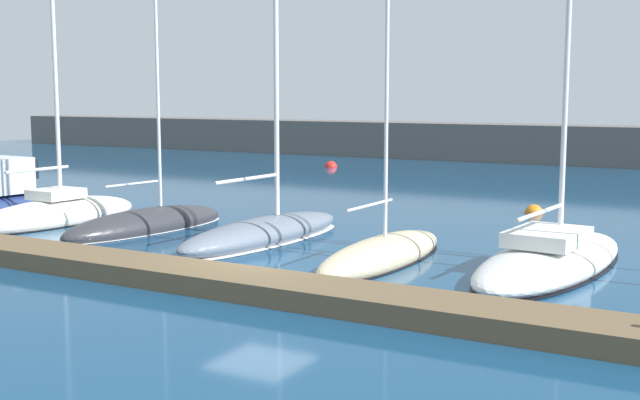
{
  "coord_description": "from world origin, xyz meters",
  "views": [
    {
      "loc": [
        12.28,
        -18.26,
        5.0
      ],
      "look_at": [
        -0.54,
        4.32,
        1.58
      ],
      "focal_mm": 45.4,
      "sensor_mm": 36.0,
      "label": 1
    }
  ],
  "objects_px": {
    "sailboat_slate_fourth": "(264,228)",
    "sailboat_sand_fifth": "(382,254)",
    "mooring_buoy_red": "(331,167)",
    "sailboat_white_sixth": "(551,256)",
    "mooring_buoy_orange": "(534,213)",
    "sailboat_ivory_second": "(57,214)",
    "sailboat_charcoal_third": "(147,223)"
  },
  "relations": [
    {
      "from": "mooring_buoy_orange",
      "to": "sailboat_ivory_second",
      "type": "bearing_deg",
      "value": -143.33
    },
    {
      "from": "sailboat_sand_fifth",
      "to": "sailboat_white_sixth",
      "type": "distance_m",
      "value": 4.85
    },
    {
      "from": "sailboat_sand_fifth",
      "to": "mooring_buoy_red",
      "type": "distance_m",
      "value": 31.61
    },
    {
      "from": "sailboat_ivory_second",
      "to": "mooring_buoy_orange",
      "type": "height_order",
      "value": "sailboat_ivory_second"
    },
    {
      "from": "sailboat_slate_fourth",
      "to": "sailboat_sand_fifth",
      "type": "bearing_deg",
      "value": -100.08
    },
    {
      "from": "sailboat_charcoal_third",
      "to": "sailboat_ivory_second",
      "type": "bearing_deg",
      "value": 99.85
    },
    {
      "from": "sailboat_sand_fifth",
      "to": "mooring_buoy_orange",
      "type": "bearing_deg",
      "value": -4.51
    },
    {
      "from": "sailboat_slate_fourth",
      "to": "sailboat_sand_fifth",
      "type": "relative_size",
      "value": 1.45
    },
    {
      "from": "sailboat_sand_fifth",
      "to": "sailboat_white_sixth",
      "type": "bearing_deg",
      "value": -70.23
    },
    {
      "from": "mooring_buoy_orange",
      "to": "sailboat_charcoal_third",
      "type": "bearing_deg",
      "value": -134.72
    },
    {
      "from": "sailboat_sand_fifth",
      "to": "mooring_buoy_orange",
      "type": "relative_size",
      "value": 14.73
    },
    {
      "from": "sailboat_charcoal_third",
      "to": "sailboat_white_sixth",
      "type": "bearing_deg",
      "value": -81.04
    },
    {
      "from": "sailboat_charcoal_third",
      "to": "sailboat_sand_fifth",
      "type": "distance_m",
      "value": 10.03
    },
    {
      "from": "sailboat_white_sixth",
      "to": "mooring_buoy_red",
      "type": "relative_size",
      "value": 21.13
    },
    {
      "from": "mooring_buoy_red",
      "to": "mooring_buoy_orange",
      "type": "relative_size",
      "value": 1.14
    },
    {
      "from": "sailboat_slate_fourth",
      "to": "sailboat_charcoal_third",
      "type": "bearing_deg",
      "value": 96.47
    },
    {
      "from": "sailboat_sand_fifth",
      "to": "mooring_buoy_orange",
      "type": "height_order",
      "value": "sailboat_sand_fifth"
    },
    {
      "from": "sailboat_slate_fourth",
      "to": "sailboat_sand_fifth",
      "type": "distance_m",
      "value": 5.14
    },
    {
      "from": "sailboat_white_sixth",
      "to": "mooring_buoy_orange",
      "type": "relative_size",
      "value": 24.14
    },
    {
      "from": "sailboat_charcoal_third",
      "to": "sailboat_white_sixth",
      "type": "height_order",
      "value": "sailboat_white_sixth"
    },
    {
      "from": "sailboat_slate_fourth",
      "to": "mooring_buoy_orange",
      "type": "distance_m",
      "value": 12.74
    },
    {
      "from": "sailboat_slate_fourth",
      "to": "mooring_buoy_red",
      "type": "xyz_separation_m",
      "value": [
        -11.56,
        25.74,
        -0.46
      ]
    },
    {
      "from": "sailboat_charcoal_third",
      "to": "mooring_buoy_red",
      "type": "xyz_separation_m",
      "value": [
        -6.57,
        26.01,
        -0.27
      ]
    },
    {
      "from": "sailboat_ivory_second",
      "to": "mooring_buoy_red",
      "type": "height_order",
      "value": "sailboat_ivory_second"
    },
    {
      "from": "mooring_buoy_red",
      "to": "sailboat_slate_fourth",
      "type": "bearing_deg",
      "value": -65.81
    },
    {
      "from": "sailboat_sand_fifth",
      "to": "sailboat_charcoal_third",
      "type": "bearing_deg",
      "value": 86.11
    },
    {
      "from": "sailboat_ivory_second",
      "to": "sailboat_sand_fifth",
      "type": "bearing_deg",
      "value": -90.78
    },
    {
      "from": "sailboat_sand_fifth",
      "to": "sailboat_slate_fourth",
      "type": "bearing_deg",
      "value": 77.96
    },
    {
      "from": "sailboat_charcoal_third",
      "to": "sailboat_slate_fourth",
      "type": "bearing_deg",
      "value": -80.31
    },
    {
      "from": "sailboat_white_sixth",
      "to": "mooring_buoy_red",
      "type": "height_order",
      "value": "sailboat_white_sixth"
    },
    {
      "from": "sailboat_ivory_second",
      "to": "sailboat_sand_fifth",
      "type": "relative_size",
      "value": 1.25
    },
    {
      "from": "sailboat_white_sixth",
      "to": "mooring_buoy_orange",
      "type": "height_order",
      "value": "sailboat_white_sixth"
    }
  ]
}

